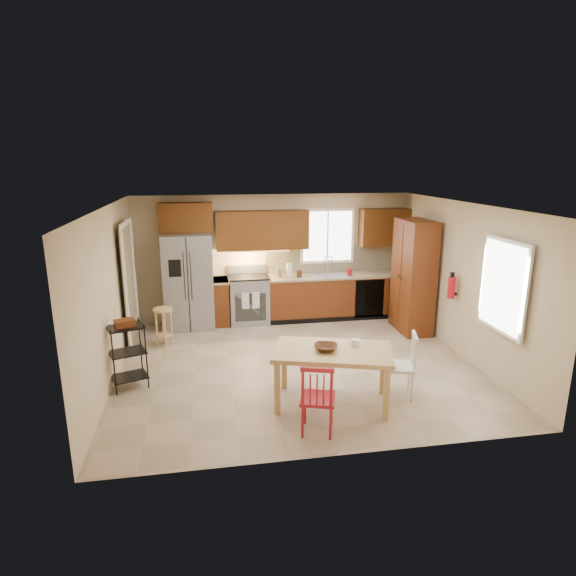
# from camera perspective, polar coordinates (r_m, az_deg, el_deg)

# --- Properties ---
(floor) EXTENTS (5.50, 5.50, 0.00)m
(floor) POSITION_cam_1_polar(r_m,az_deg,el_deg) (7.75, 1.06, -8.97)
(floor) COLOR tan
(floor) RESTS_ON ground
(ceiling) EXTENTS (5.50, 5.00, 0.02)m
(ceiling) POSITION_cam_1_polar(r_m,az_deg,el_deg) (7.12, 1.15, 9.76)
(ceiling) COLOR silver
(ceiling) RESTS_ON ground
(wall_back) EXTENTS (5.50, 0.02, 2.50)m
(wall_back) POSITION_cam_1_polar(r_m,az_deg,el_deg) (9.74, -1.68, 3.70)
(wall_back) COLOR #CCB793
(wall_back) RESTS_ON ground
(wall_front) EXTENTS (5.50, 0.02, 2.50)m
(wall_front) POSITION_cam_1_polar(r_m,az_deg,el_deg) (5.03, 6.53, -7.20)
(wall_front) COLOR #CCB793
(wall_front) RESTS_ON ground
(wall_left) EXTENTS (0.02, 5.00, 2.50)m
(wall_left) POSITION_cam_1_polar(r_m,az_deg,el_deg) (7.35, -20.46, -0.94)
(wall_left) COLOR #CCB793
(wall_left) RESTS_ON ground
(wall_right) EXTENTS (0.02, 5.00, 2.50)m
(wall_right) POSITION_cam_1_polar(r_m,az_deg,el_deg) (8.30, 20.10, 0.82)
(wall_right) COLOR #CCB793
(wall_right) RESTS_ON ground
(refrigerator) EXTENTS (0.92, 0.75, 1.82)m
(refrigerator) POSITION_cam_1_polar(r_m,az_deg,el_deg) (9.36, -11.68, 0.81)
(refrigerator) COLOR gray
(refrigerator) RESTS_ON floor
(range_stove) EXTENTS (0.76, 0.63, 0.92)m
(range_stove) POSITION_cam_1_polar(r_m,az_deg,el_deg) (9.57, -4.64, -1.43)
(range_stove) COLOR gray
(range_stove) RESTS_ON floor
(base_cabinet_narrow) EXTENTS (0.30, 0.60, 0.90)m
(base_cabinet_narrow) POSITION_cam_1_polar(r_m,az_deg,el_deg) (9.55, -7.93, -1.61)
(base_cabinet_narrow) COLOR #5C2811
(base_cabinet_narrow) RESTS_ON floor
(base_cabinet_run) EXTENTS (2.92, 0.60, 0.90)m
(base_cabinet_run) POSITION_cam_1_polar(r_m,az_deg,el_deg) (9.91, 6.01, -0.95)
(base_cabinet_run) COLOR #5C2811
(base_cabinet_run) RESTS_ON floor
(dishwasher) EXTENTS (0.60, 0.02, 0.78)m
(dishwasher) POSITION_cam_1_polar(r_m,az_deg,el_deg) (9.81, 9.62, -1.24)
(dishwasher) COLOR black
(dishwasher) RESTS_ON floor
(backsplash) EXTENTS (2.92, 0.03, 0.55)m
(backsplash) POSITION_cam_1_polar(r_m,az_deg,el_deg) (10.01, 5.68, 3.49)
(backsplash) COLOR beige
(backsplash) RESTS_ON wall_back
(upper_over_fridge) EXTENTS (1.00, 0.35, 0.55)m
(upper_over_fridge) POSITION_cam_1_polar(r_m,az_deg,el_deg) (9.35, -12.03, 8.19)
(upper_over_fridge) COLOR #552D0E
(upper_over_fridge) RESTS_ON wall_back
(upper_left_block) EXTENTS (1.80, 0.35, 0.75)m
(upper_left_block) POSITION_cam_1_polar(r_m,az_deg,el_deg) (9.45, -3.06, 6.87)
(upper_left_block) COLOR #552D0E
(upper_left_block) RESTS_ON wall_back
(upper_right_block) EXTENTS (1.00, 0.35, 0.75)m
(upper_right_block) POSITION_cam_1_polar(r_m,az_deg,el_deg) (10.05, 11.35, 7.08)
(upper_right_block) COLOR #552D0E
(upper_right_block) RESTS_ON wall_back
(window_back) EXTENTS (1.12, 0.04, 1.12)m
(window_back) POSITION_cam_1_polar(r_m,az_deg,el_deg) (9.87, 4.69, 6.16)
(window_back) COLOR white
(window_back) RESTS_ON wall_back
(sink) EXTENTS (0.62, 0.46, 0.16)m
(sink) POSITION_cam_1_polar(r_m,az_deg,el_deg) (9.75, 5.00, 1.32)
(sink) COLOR gray
(sink) RESTS_ON base_cabinet_run
(undercab_glow) EXTENTS (1.60, 0.30, 0.01)m
(undercab_glow) POSITION_cam_1_polar(r_m,az_deg,el_deg) (9.45, -4.82, 4.42)
(undercab_glow) COLOR #FFBF66
(undercab_glow) RESTS_ON wall_back
(soap_bottle) EXTENTS (0.09, 0.09, 0.19)m
(soap_bottle) POSITION_cam_1_polar(r_m,az_deg,el_deg) (9.73, 7.33, 2.04)
(soap_bottle) COLOR #B20C18
(soap_bottle) RESTS_ON base_cabinet_run
(paper_towel) EXTENTS (0.12, 0.12, 0.28)m
(paper_towel) POSITION_cam_1_polar(r_m,az_deg,el_deg) (9.49, 0.13, 2.11)
(paper_towel) COLOR silver
(paper_towel) RESTS_ON base_cabinet_run
(canister_steel) EXTENTS (0.11, 0.11, 0.18)m
(canister_steel) POSITION_cam_1_polar(r_m,az_deg,el_deg) (9.47, -1.07, 1.77)
(canister_steel) COLOR gray
(canister_steel) RESTS_ON base_cabinet_run
(canister_wood) EXTENTS (0.10, 0.10, 0.14)m
(canister_wood) POSITION_cam_1_polar(r_m,az_deg,el_deg) (9.51, 1.35, 1.70)
(canister_wood) COLOR #462412
(canister_wood) RESTS_ON base_cabinet_run
(pantry) EXTENTS (0.50, 0.95, 2.10)m
(pantry) POSITION_cam_1_polar(r_m,az_deg,el_deg) (9.23, 14.63, 1.33)
(pantry) COLOR #5C2811
(pantry) RESTS_ON floor
(fire_extinguisher) EXTENTS (0.12, 0.12, 0.36)m
(fire_extinguisher) POSITION_cam_1_polar(r_m,az_deg,el_deg) (8.40, 18.80, 0.04)
(fire_extinguisher) COLOR #B20C18
(fire_extinguisher) RESTS_ON wall_right
(window_right) EXTENTS (0.04, 1.02, 1.32)m
(window_right) POSITION_cam_1_polar(r_m,az_deg,el_deg) (7.27, 24.18, 0.15)
(window_right) COLOR white
(window_right) RESTS_ON wall_right
(doorway) EXTENTS (0.04, 0.95, 2.10)m
(doorway) POSITION_cam_1_polar(r_m,az_deg,el_deg) (8.63, -18.32, 0.11)
(doorway) COLOR #8C7A59
(doorway) RESTS_ON wall_left
(dining_table) EXTENTS (1.70, 1.26, 0.74)m
(dining_table) POSITION_cam_1_polar(r_m,az_deg,el_deg) (6.47, 5.26, -10.48)
(dining_table) COLOR tan
(dining_table) RESTS_ON floor
(chair_red) EXTENTS (0.52, 0.52, 0.89)m
(chair_red) POSITION_cam_1_polar(r_m,az_deg,el_deg) (5.79, 3.55, -12.79)
(chair_red) COLOR maroon
(chair_red) RESTS_ON floor
(chair_white) EXTENTS (0.52, 0.52, 0.89)m
(chair_white) POSITION_cam_1_polar(r_m,az_deg,el_deg) (6.77, 13.05, -8.91)
(chair_white) COLOR silver
(chair_white) RESTS_ON floor
(table_bowl) EXTENTS (0.38, 0.38, 0.08)m
(table_bowl) POSITION_cam_1_polar(r_m,az_deg,el_deg) (6.29, 4.50, -7.42)
(table_bowl) COLOR #462412
(table_bowl) RESTS_ON dining_table
(table_jar) EXTENTS (0.14, 0.14, 0.13)m
(table_jar) POSITION_cam_1_polar(r_m,az_deg,el_deg) (6.48, 7.99, -6.58)
(table_jar) COLOR silver
(table_jar) RESTS_ON dining_table
(bar_stool) EXTENTS (0.40, 0.40, 0.68)m
(bar_stool) POSITION_cam_1_polar(r_m,az_deg,el_deg) (8.65, -14.49, -4.49)
(bar_stool) COLOR tan
(bar_stool) RESTS_ON floor
(utility_cart) EXTENTS (0.58, 0.51, 0.96)m
(utility_cart) POSITION_cam_1_polar(r_m,az_deg,el_deg) (7.19, -18.46, -7.61)
(utility_cart) COLOR black
(utility_cart) RESTS_ON floor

